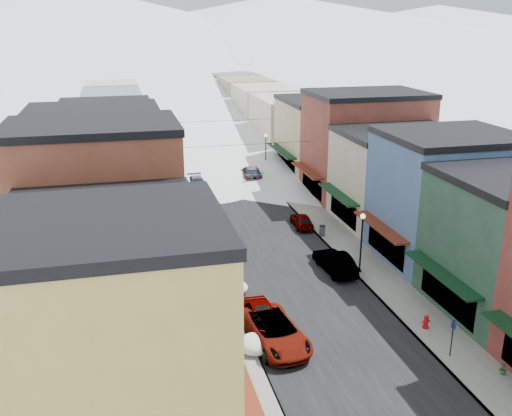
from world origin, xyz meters
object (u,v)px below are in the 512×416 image
fire_hydrant (426,322)px  trash_can (322,231)px  car_green_sedan (335,262)px  streetlamp_near (362,236)px  car_white_suv (275,331)px  car_silver_sedan (263,319)px  car_dark_hatch (222,228)px

fire_hydrant → trash_can: (-0.80, 16.87, 0.09)m
car_green_sedan → fire_hydrant: 9.98m
car_green_sedan → streetlamp_near: (1.78, -0.74, 2.32)m
car_white_suv → fire_hydrant: bearing=-11.0°
car_white_suv → car_silver_sedan: car_white_suv is taller
car_dark_hatch → fire_hydrant: size_ratio=4.79×
fire_hydrant → trash_can: trash_can is taller
car_silver_sedan → fire_hydrant: size_ratio=5.68×
car_dark_hatch → fire_hydrant: car_dark_hatch is taller
fire_hydrant → car_white_suv: bearing=175.9°
trash_can → streetlamp_near: size_ratio=0.20×
car_green_sedan → car_silver_sedan: bearing=39.4°
car_green_sedan → streetlamp_near: streetlamp_near is taller
fire_hydrant → car_silver_sedan: bearing=166.7°
fire_hydrant → trash_can: 16.89m
car_silver_sedan → car_white_suv: bearing=-76.8°
trash_can → fire_hydrant: bearing=-87.3°
car_green_sedan → fire_hydrant: size_ratio=5.66×
car_green_sedan → trash_can: (1.59, 7.19, -0.18)m
car_white_suv → streetlamp_near: size_ratio=1.31×
car_dark_hatch → car_green_sedan: bearing=-58.6°
car_dark_hatch → fire_hydrant: 21.68m
car_white_suv → car_dark_hatch: bearing=82.6°
car_white_suv → streetlamp_near: 12.50m
car_dark_hatch → car_green_sedan: size_ratio=0.85×
car_white_suv → car_green_sedan: size_ratio=1.24×
car_dark_hatch → car_green_sedan: (7.19, -9.76, 0.13)m
car_green_sedan → streetlamp_near: bearing=153.3°
car_silver_sedan → car_green_sedan: (7.71, 7.29, -0.03)m
car_silver_sedan → fire_hydrant: car_silver_sedan is taller
fire_hydrant → car_dark_hatch: bearing=116.2°
car_dark_hatch → fire_hydrant: (9.58, -19.44, -0.14)m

